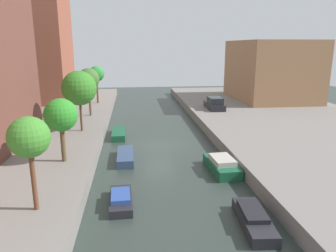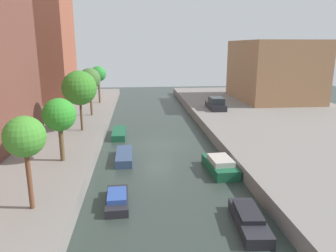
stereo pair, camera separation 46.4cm
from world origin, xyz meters
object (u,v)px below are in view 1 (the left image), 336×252
at_px(low_block_right, 271,70).
at_px(street_tree_2, 79,88).
at_px(apartment_tower_far, 25,1).
at_px(moored_boat_left_3, 119,134).
at_px(moored_boat_right_1, 254,219).
at_px(street_tree_0, 29,138).
at_px(street_tree_1, 61,116).
at_px(street_tree_3, 89,79).
at_px(moored_boat_left_1, 121,200).
at_px(street_tree_4, 97,74).
at_px(moored_boat_right_2, 222,165).
at_px(moored_boat_left_2, 125,157).
at_px(parked_car, 215,104).

distance_m(low_block_right, street_tree_2, 29.49).
xyz_separation_m(apartment_tower_far, low_block_right, (34.00, -1.75, -9.26)).
xyz_separation_m(moored_boat_left_3, moored_boat_right_1, (7.21, -16.92, 0.04)).
relative_size(street_tree_0, street_tree_1, 1.06).
bearing_deg(street_tree_3, street_tree_2, -90.00).
relative_size(moored_boat_left_1, moored_boat_right_1, 0.81).
xyz_separation_m(street_tree_2, moored_boat_right_1, (10.54, -15.84, -4.61)).
bearing_deg(street_tree_0, street_tree_4, 90.00).
height_order(street_tree_0, moored_boat_left_1, street_tree_0).
height_order(street_tree_1, moored_boat_left_3, street_tree_1).
xyz_separation_m(street_tree_1, moored_boat_left_3, (3.33, 9.21, -3.87)).
xyz_separation_m(street_tree_2, moored_boat_right_2, (10.92, -8.75, -4.50)).
bearing_deg(low_block_right, moored_boat_left_3, -146.00).
relative_size(moored_boat_right_1, moored_boat_right_2, 0.99).
height_order(low_block_right, street_tree_1, low_block_right).
height_order(moored_boat_left_1, moored_boat_right_1, moored_boat_right_1).
bearing_deg(street_tree_3, apartment_tower_far, 130.24).
bearing_deg(moored_boat_left_1, street_tree_4, 98.02).
height_order(street_tree_4, moored_boat_right_1, street_tree_4).
distance_m(moored_boat_left_1, moored_boat_right_1, 7.20).
bearing_deg(street_tree_1, street_tree_2, 90.00).
distance_m(street_tree_1, moored_boat_left_2, 6.10).
height_order(street_tree_1, street_tree_4, street_tree_4).
bearing_deg(moored_boat_right_1, moored_boat_left_2, 122.67).
relative_size(apartment_tower_far, street_tree_2, 4.87).
relative_size(low_block_right, street_tree_2, 2.44).
bearing_deg(moored_boat_right_2, moored_boat_right_1, -93.06).
bearing_deg(street_tree_0, moored_boat_left_3, 78.16).
bearing_deg(street_tree_4, apartment_tower_far, 165.29).
xyz_separation_m(street_tree_2, street_tree_4, (-0.00, 15.06, -0.04)).
bearing_deg(street_tree_4, parked_car, -22.28).
relative_size(street_tree_0, moored_boat_left_2, 1.17).
bearing_deg(parked_car, street_tree_0, -122.15).
height_order(apartment_tower_far, moored_boat_left_2, apartment_tower_far).
xyz_separation_m(street_tree_1, parked_car, (14.93, 17.07, -2.56)).
bearing_deg(street_tree_1, moored_boat_right_2, -3.25).
distance_m(street_tree_3, street_tree_4, 8.30).
height_order(street_tree_3, moored_boat_left_2, street_tree_3).
relative_size(low_block_right, street_tree_4, 2.68).
relative_size(apartment_tower_far, moored_boat_left_2, 6.89).
height_order(low_block_right, moored_boat_left_1, low_block_right).
bearing_deg(street_tree_2, moored_boat_left_1, -73.06).
xyz_separation_m(street_tree_1, street_tree_2, (0.00, 8.13, 0.78)).
bearing_deg(low_block_right, moored_boat_right_2, -119.90).
relative_size(parked_car, moored_boat_left_2, 1.13).
bearing_deg(street_tree_0, moored_boat_left_2, 65.74).
xyz_separation_m(low_block_right, street_tree_1, (-24.97, -23.81, -1.04)).
bearing_deg(street_tree_4, moored_boat_right_1, -71.16).
xyz_separation_m(street_tree_2, moored_boat_left_1, (3.95, -12.96, -4.64)).
distance_m(street_tree_0, moored_boat_left_1, 6.10).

